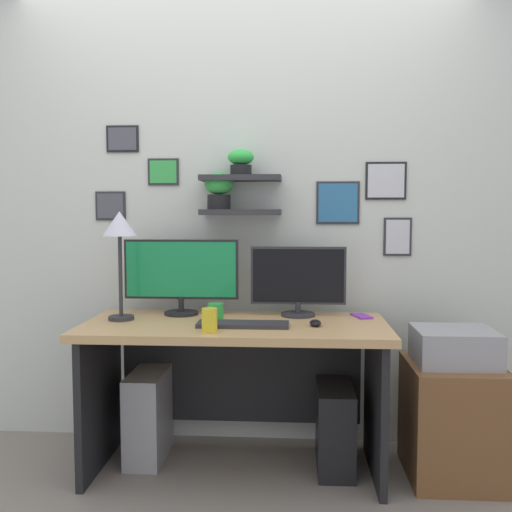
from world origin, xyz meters
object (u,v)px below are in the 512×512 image
object	(u,v)px
computer_tower_right	(335,427)
computer_mouse	(315,323)
desk	(236,363)
printer	(454,346)
desk_lamp	(120,233)
drawer_cabinet	(452,420)
computer_tower_left	(149,415)
cell_phone	(362,316)
monitor_right	(298,280)
coffee_mug	(216,312)
keyboard	(243,324)
monitor_left	(181,274)
water_cup	(210,320)

from	to	relation	value
computer_tower_right	computer_mouse	bearing A→B (deg)	-135.33
desk	printer	distance (m)	1.08
desk_lamp	printer	world-z (taller)	desk_lamp
desk	drawer_cabinet	distance (m)	1.10
printer	computer_tower_left	xyz separation A→B (m)	(-1.54, 0.11, -0.42)
desk	desk_lamp	xyz separation A→B (m)	(-0.59, -0.01, 0.66)
desk	cell_phone	xyz separation A→B (m)	(0.64, 0.15, 0.22)
monitor_right	printer	distance (m)	0.84
desk	cell_phone	distance (m)	0.70
printer	computer_tower_left	world-z (taller)	printer
coffee_mug	drawer_cabinet	world-z (taller)	coffee_mug
keyboard	desk_lamp	xyz separation A→B (m)	(-0.64, 0.13, 0.43)
coffee_mug	cell_phone	bearing A→B (deg)	12.17
desk	computer_mouse	world-z (taller)	computer_mouse
cell_phone	coffee_mug	distance (m)	0.77
computer_tower_left	computer_tower_right	world-z (taller)	computer_tower_left
desk	computer_tower_right	xyz separation A→B (m)	(0.50, -0.00, -0.32)
desk	drawer_cabinet	world-z (taller)	desk
drawer_cabinet	desk_lamp	bearing A→B (deg)	178.63
monitor_right	computer_tower_left	size ratio (longest dim) A/B	1.09
monitor_right	printer	world-z (taller)	monitor_right
desk	computer_tower_right	world-z (taller)	desk
computer_mouse	coffee_mug	world-z (taller)	coffee_mug
computer_mouse	drawer_cabinet	distance (m)	0.83
desk_lamp	printer	size ratio (longest dim) A/B	1.45
monitor_right	drawer_cabinet	bearing A→B (deg)	-15.82
desk_lamp	cell_phone	bearing A→B (deg)	7.27
monitor_left	monitor_right	size ratio (longest dim) A/B	1.22
drawer_cabinet	computer_tower_left	xyz separation A→B (m)	(-1.54, 0.11, -0.05)
cell_phone	water_cup	distance (m)	0.86
computer_mouse	computer_tower_left	bearing A→B (deg)	169.16
keyboard	computer_tower_right	bearing A→B (deg)	16.90
desk	monitor_left	world-z (taller)	monitor_left
coffee_mug	desk_lamp	bearing A→B (deg)	179.57
desk	coffee_mug	bearing A→B (deg)	-172.07
monitor_right	desk_lamp	world-z (taller)	desk_lamp
computer_mouse	cell_phone	world-z (taller)	computer_mouse
computer_tower_left	desk	bearing A→B (deg)	-7.04
printer	desk	bearing A→B (deg)	177.31
computer_tower_left	computer_tower_right	size ratio (longest dim) A/B	1.09
desk	printer	xyz separation A→B (m)	(1.07, -0.05, 0.11)
coffee_mug	water_cup	size ratio (longest dim) A/B	0.82
water_cup	cell_phone	bearing A→B (deg)	30.06
cell_phone	computer_tower_left	xyz separation A→B (m)	(-1.12, -0.09, -0.52)
coffee_mug	monitor_left	bearing A→B (deg)	139.49
water_cup	computer_tower_right	size ratio (longest dim) A/B	0.26
computer_tower_left	computer_tower_right	distance (m)	0.97
desk_lamp	keyboard	bearing A→B (deg)	-11.55
desk	monitor_right	size ratio (longest dim) A/B	3.00
desk_lamp	drawer_cabinet	bearing A→B (deg)	-1.37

